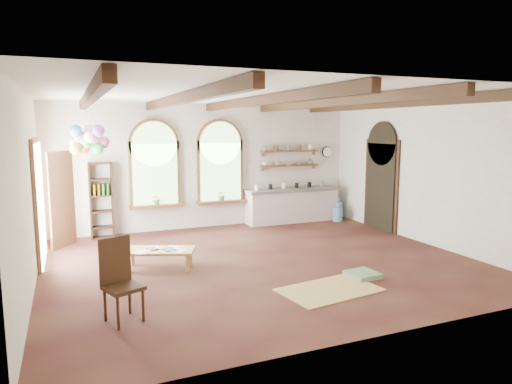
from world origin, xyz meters
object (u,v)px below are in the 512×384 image
coffee_table (159,252)px  balloon_cluster (90,140)px  kitchen_counter (292,205)px  side_chair (123,297)px

coffee_table → balloon_cluster: (-1.02, 1.94, 2.01)m
kitchen_counter → balloon_cluster: balloon_cluster is taller
coffee_table → side_chair: 2.31m
coffee_table → balloon_cluster: bearing=117.7°
kitchen_counter → coffee_table: size_ratio=1.91×
coffee_table → side_chair: size_ratio=1.23×
side_chair → kitchen_counter: bearing=44.2°
kitchen_counter → coffee_table: (-4.22, -2.84, -0.15)m
kitchen_counter → side_chair: bearing=-135.8°
kitchen_counter → side_chair: 7.13m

